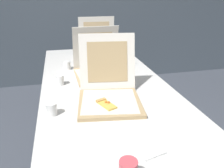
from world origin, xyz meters
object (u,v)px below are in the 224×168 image
object	(u,v)px
cup_white_near_left	(52,109)
napkin_pile	(149,147)
pizza_box_back	(99,52)
table	(104,88)
pizza_box_front	(109,93)
pizza_box_middle	(99,69)
cup_white_mid	(60,80)
cup_white_far	(67,65)

from	to	relation	value
cup_white_near_left	napkin_pile	world-z (taller)	cup_white_near_left
pizza_box_back	table	bearing A→B (deg)	-94.49
table	pizza_box_front	size ratio (longest dim) A/B	4.28
pizza_box_middle	cup_white_mid	xyz separation A→B (m)	(-0.32, -0.14, -0.02)
pizza_box_front	cup_white_mid	size ratio (longest dim) A/B	7.20
cup_white_far	cup_white_mid	bearing A→B (deg)	-101.54
pizza_box_middle	cup_white_far	bearing A→B (deg)	137.91
pizza_box_back	cup_white_mid	distance (m)	0.80
cup_white_near_left	napkin_pile	distance (m)	0.59
pizza_box_middle	napkin_pile	world-z (taller)	pizza_box_middle
table	cup_white_mid	size ratio (longest dim) A/B	30.84
cup_white_near_left	cup_white_far	world-z (taller)	same
table	pizza_box_middle	distance (m)	0.21
cup_white_far	napkin_pile	bearing A→B (deg)	-75.87
cup_white_far	napkin_pile	world-z (taller)	cup_white_far
pizza_box_back	cup_white_mid	xyz separation A→B (m)	(-0.42, -0.69, -0.02)
pizza_box_back	cup_white_near_left	world-z (taller)	pizza_box_back
pizza_box_middle	cup_white_far	size ratio (longest dim) A/B	5.39
table	cup_white_near_left	world-z (taller)	cup_white_near_left
cup_white_mid	napkin_pile	size ratio (longest dim) A/B	0.40
napkin_pile	pizza_box_middle	bearing A→B (deg)	93.02
table	pizza_box_front	xyz separation A→B (m)	(-0.03, -0.30, 0.10)
pizza_box_back	napkin_pile	size ratio (longest dim) A/B	2.21
pizza_box_front	cup_white_near_left	xyz separation A→B (m)	(-0.36, -0.10, -0.02)
pizza_box_back	cup_white_far	bearing A→B (deg)	-133.89
cup_white_far	table	bearing A→B (deg)	-56.74
pizza_box_front	napkin_pile	bearing A→B (deg)	-73.80
pizza_box_middle	cup_white_mid	world-z (taller)	pizza_box_middle
table	cup_white_far	world-z (taller)	cup_white_far
napkin_pile	cup_white_mid	bearing A→B (deg)	113.83
table	cup_white_near_left	xyz separation A→B (m)	(-0.39, -0.40, 0.08)
cup_white_near_left	pizza_box_front	bearing A→B (deg)	15.70
cup_white_far	napkin_pile	xyz separation A→B (m)	(0.30, -1.20, -0.03)
cup_white_mid	napkin_pile	world-z (taller)	cup_white_mid
pizza_box_front	cup_white_near_left	distance (m)	0.37
table	cup_white_mid	xyz separation A→B (m)	(-0.33, 0.04, 0.08)
cup_white_near_left	cup_white_mid	size ratio (longest dim) A/B	1.00
pizza_box_middle	cup_white_near_left	size ratio (longest dim) A/B	5.39
pizza_box_front	napkin_pile	xyz separation A→B (m)	(0.07, -0.50, -0.05)
pizza_box_middle	napkin_pile	bearing A→B (deg)	-88.74
pizza_box_front	cup_white_near_left	size ratio (longest dim) A/B	7.20
pizza_box_back	cup_white_near_left	xyz separation A→B (m)	(-0.47, -1.13, -0.02)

